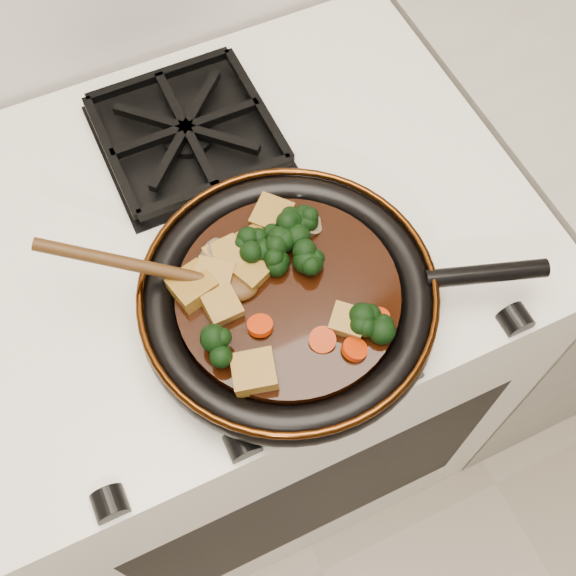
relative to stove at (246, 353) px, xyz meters
name	(u,v)px	position (x,y,z in m)	size (l,w,h in m)	color
stove	(246,353)	(0.00, 0.00, 0.00)	(0.76, 0.60, 0.90)	white
burner_grate_front	(273,301)	(0.00, -0.14, 0.46)	(0.23, 0.23, 0.03)	black
burner_grate_back	(187,133)	(0.00, 0.14, 0.46)	(0.23, 0.23, 0.03)	black
skillet	(290,299)	(0.01, -0.16, 0.49)	(0.46, 0.34, 0.05)	black
braising_sauce	(288,297)	(0.01, -0.16, 0.50)	(0.25, 0.25, 0.02)	black
tofu_cube_0	(272,217)	(0.03, -0.06, 0.52)	(0.04, 0.04, 0.02)	olive
tofu_cube_1	(222,307)	(-0.06, -0.15, 0.52)	(0.04, 0.04, 0.02)	olive
tofu_cube_2	(348,322)	(0.05, -0.22, 0.52)	(0.04, 0.03, 0.02)	olive
tofu_cube_3	(226,259)	(-0.04, -0.09, 0.52)	(0.04, 0.04, 0.02)	olive
tofu_cube_4	(193,287)	(-0.08, -0.11, 0.52)	(0.04, 0.04, 0.02)	olive
tofu_cube_5	(213,280)	(-0.06, -0.11, 0.52)	(0.04, 0.04, 0.02)	olive
tofu_cube_6	(251,273)	(-0.02, -0.12, 0.52)	(0.04, 0.03, 0.02)	olive
tofu_cube_7	(252,245)	(0.00, -0.09, 0.52)	(0.04, 0.04, 0.02)	olive
tofu_cube_8	(254,372)	(-0.06, -0.23, 0.52)	(0.04, 0.05, 0.02)	olive
broccoli_floret_0	(370,323)	(0.07, -0.23, 0.52)	(0.06, 0.06, 0.05)	black
broccoli_floret_1	(300,226)	(0.06, -0.09, 0.52)	(0.06, 0.06, 0.05)	black
broccoli_floret_2	(277,259)	(0.02, -0.12, 0.52)	(0.06, 0.06, 0.05)	black
broccoli_floret_3	(225,349)	(-0.08, -0.20, 0.52)	(0.06, 0.06, 0.06)	black
broccoli_floret_4	(306,261)	(0.04, -0.14, 0.52)	(0.06, 0.06, 0.05)	black
broccoli_floret_5	(284,233)	(0.04, -0.09, 0.52)	(0.06, 0.06, 0.05)	black
broccoli_floret_6	(256,248)	(0.00, -0.10, 0.52)	(0.06, 0.06, 0.05)	black
carrot_coin_0	(323,340)	(0.02, -0.23, 0.51)	(0.03, 0.03, 0.01)	#B62905
carrot_coin_1	(377,319)	(0.08, -0.23, 0.51)	(0.03, 0.03, 0.01)	#B62905
carrot_coin_2	(354,349)	(0.05, -0.25, 0.51)	(0.03, 0.03, 0.01)	#B62905
carrot_coin_3	(260,326)	(-0.03, -0.18, 0.51)	(0.03, 0.03, 0.01)	#B62905
mushroom_slice_0	(219,253)	(-0.04, -0.08, 0.52)	(0.03, 0.03, 0.01)	#796445
mushroom_slice_1	(308,222)	(0.07, -0.09, 0.52)	(0.04, 0.04, 0.01)	#796445
mushroom_slice_2	(215,258)	(-0.05, -0.09, 0.52)	(0.03, 0.03, 0.01)	#796445
wooden_spoon	(181,275)	(-0.09, -0.10, 0.53)	(0.14, 0.09, 0.22)	#40260D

